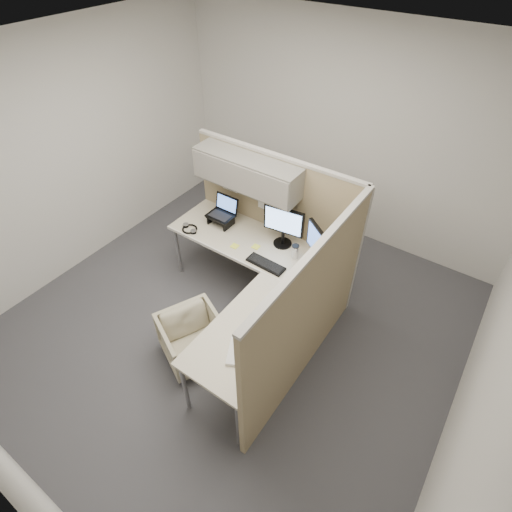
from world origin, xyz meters
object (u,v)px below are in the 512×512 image
Objects in this scene: office_chair at (193,337)px; monitor_left at (284,224)px; desk at (251,276)px; keyboard at (266,264)px.

monitor_left is (0.23, 1.27, 0.71)m from office_chair.
monitor_left reaches higher than desk.
keyboard reaches higher than desk.
office_chair is 1.26× the size of monitor_left.
monitor_left reaches higher than office_chair.
monitor_left is at bearing 15.08° from office_chair.
office_chair is at bearing -105.12° from keyboard.
monitor_left is (0.02, 0.56, 0.32)m from desk.
office_chair is (-0.21, -0.71, -0.39)m from desk.
office_chair is at bearing -106.31° from desk.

